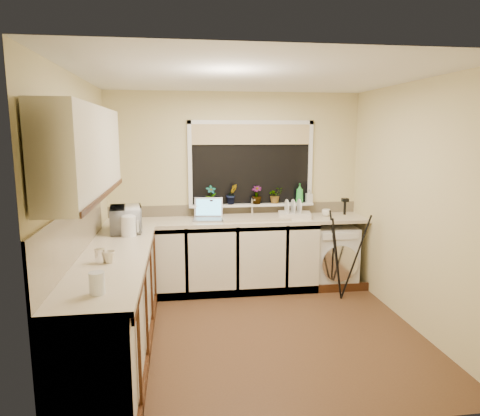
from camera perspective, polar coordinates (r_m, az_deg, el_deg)
name	(u,v)px	position (r m, az deg, el deg)	size (l,w,h in m)	color
floor	(255,331)	(4.52, 1.97, -15.73)	(3.20, 3.20, 0.00)	#533721
ceiling	(257,76)	(4.11, 2.18, 16.84)	(3.20, 3.20, 0.00)	white
wall_back	(235,190)	(5.60, -0.62, 2.42)	(3.20, 3.20, 0.00)	beige
wall_front	(299,252)	(2.71, 7.65, -5.75)	(3.20, 3.20, 0.00)	beige
wall_left	(80,214)	(4.17, -20.12, -0.77)	(3.00, 3.00, 0.00)	beige
wall_right	(413,206)	(4.69, 21.70, 0.25)	(3.00, 3.00, 0.00)	beige
base_cabinet_back	(213,257)	(5.44, -3.60, -6.39)	(2.55, 0.60, 0.86)	silver
base_cabinet_left	(114,309)	(4.05, -16.09, -12.58)	(0.54, 2.40, 0.86)	silver
worktop_back	(239,221)	(5.37, -0.19, -1.65)	(3.20, 0.60, 0.04)	beige
worktop_left	(112,259)	(3.91, -16.40, -6.46)	(0.60, 2.40, 0.04)	beige
upper_cabinet	(85,152)	(3.64, -19.64, 6.92)	(0.28, 1.90, 0.70)	silver
splashback_left	(75,232)	(3.90, -20.77, -3.01)	(0.02, 2.40, 0.45)	beige
splashback_back	(235,209)	(5.63, -0.59, -0.17)	(3.20, 0.02, 0.14)	beige
window_glass	(251,164)	(5.59, 1.44, 5.74)	(1.50, 0.02, 1.00)	black
window_blind	(251,134)	(5.55, 1.50, 9.59)	(1.50, 0.02, 0.25)	tan
windowsill	(251,205)	(5.59, 1.51, 0.43)	(1.60, 0.14, 0.03)	white
sink	(255,217)	(5.39, 1.91, -1.24)	(0.82, 0.46, 0.03)	tan
faucet	(252,207)	(5.55, 1.60, 0.20)	(0.03, 0.03, 0.24)	silver
washing_machine	(332,256)	(5.76, 11.94, -6.09)	(0.55, 0.53, 0.78)	silver
laptop	(208,214)	(5.37, -4.19, -0.73)	(0.39, 0.40, 0.25)	gray
kettle	(129,227)	(4.61, -14.36, -2.36)	(0.15, 0.15, 0.20)	white
dish_rack	(294,215)	(5.51, 7.12, -0.89)	(0.40, 0.30, 0.06)	beige
tripod	(343,249)	(5.25, 13.32, -5.28)	(0.60, 0.60, 1.21)	black
glass_jug	(97,283)	(3.05, -18.19, -9.32)	(0.10, 0.10, 0.15)	silver
steel_jar	(100,256)	(3.75, -17.84, -5.99)	(0.08, 0.08, 0.12)	white
microwave	(126,219)	(4.83, -14.67, -1.42)	(0.48, 0.32, 0.26)	silver
plant_a	(211,195)	(5.48, -3.80, 1.68)	(0.13, 0.09, 0.25)	#999999
plant_b	(232,194)	(5.51, -1.08, 1.81)	(0.14, 0.11, 0.26)	#999999
plant_c	(257,195)	(5.55, 2.17, 1.72)	(0.13, 0.13, 0.23)	#999999
plant_d	(275,195)	(5.63, 4.62, 1.69)	(0.19, 0.16, 0.21)	#999999
soap_bottle_green	(300,193)	(5.68, 7.80, 1.93)	(0.10, 0.10, 0.25)	green
soap_bottle_clear	(309,196)	(5.74, 9.00, 1.59)	(0.08, 0.08, 0.17)	#999999
cup_back	(326,213)	(5.65, 11.20, -0.60)	(0.11, 0.11, 0.09)	white
cup_left	(109,257)	(3.73, -16.73, -6.16)	(0.10, 0.10, 0.10)	beige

